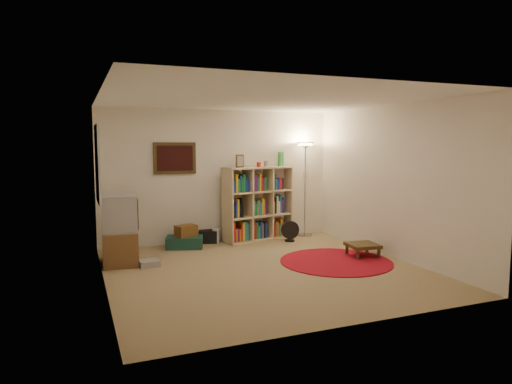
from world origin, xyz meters
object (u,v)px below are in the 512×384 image
at_px(bookshelf, 257,205).
at_px(tv_stand, 120,231).
at_px(side_table, 363,246).
at_px(floor_fan, 290,231).
at_px(suitcase, 185,242).
at_px(floor_lamp, 305,158).

xyz_separation_m(bookshelf, tv_stand, (-2.64, -0.88, -0.17)).
relative_size(bookshelf, side_table, 3.30).
distance_m(floor_fan, side_table, 1.62).
distance_m(tv_stand, side_table, 3.92).
xyz_separation_m(bookshelf, suitcase, (-1.48, -0.19, -0.58)).
relative_size(bookshelf, floor_fan, 4.27).
bearing_deg(floor_lamp, bookshelf, 178.78).
height_order(floor_fan, side_table, floor_fan).
relative_size(floor_lamp, tv_stand, 1.76).
bearing_deg(suitcase, tv_stand, -132.34).
bearing_deg(bookshelf, floor_fan, -52.07).
relative_size(floor_lamp, floor_fan, 4.77).
bearing_deg(side_table, floor_lamp, 92.53).
height_order(tv_stand, suitcase, tv_stand).
xyz_separation_m(bookshelf, floor_lamp, (1.04, -0.02, 0.89)).
xyz_separation_m(tv_stand, side_table, (3.77, -1.04, -0.34)).
bearing_deg(tv_stand, floor_lamp, 17.22).
distance_m(floor_lamp, side_table, 2.36).
distance_m(suitcase, side_table, 3.12).
distance_m(floor_fan, tv_stand, 3.21).
bearing_deg(bookshelf, tv_stand, -174.87).
height_order(bookshelf, floor_lamp, floor_lamp).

